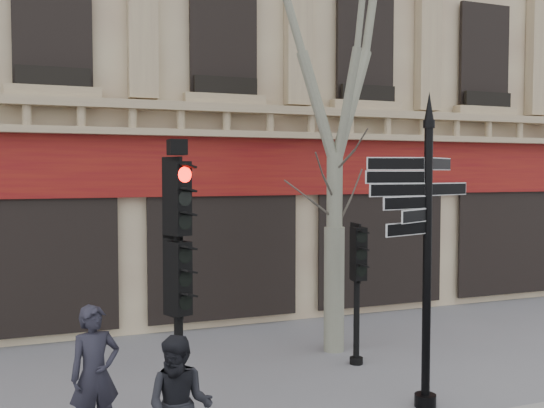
{
  "coord_description": "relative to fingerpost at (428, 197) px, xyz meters",
  "views": [
    {
      "loc": [
        -3.75,
        -7.97,
        3.47
      ],
      "look_at": [
        -0.49,
        0.6,
        2.99
      ],
      "focal_mm": 40.0,
      "sensor_mm": 36.0,
      "label": 1
    }
  ],
  "objects": [
    {
      "name": "ground",
      "position": [
        -1.5,
        0.55,
        -3.11
      ],
      "size": [
        80.0,
        80.0,
        0.0
      ],
      "primitive_type": "plane",
      "color": "slate",
      "rests_on": "ground"
    },
    {
      "name": "pedestrian_b",
      "position": [
        -3.84,
        -0.75,
        -2.3
      ],
      "size": [
        0.98,
        0.9,
        1.62
      ],
      "primitive_type": "imported",
      "rotation": [
        0.0,
        0.0,
        -0.45
      ],
      "color": "black",
      "rests_on": "ground"
    },
    {
      "name": "building",
      "position": [
        -1.5,
        13.03,
        5.88
      ],
      "size": [
        28.0,
        15.52,
        18.0
      ],
      "color": "tan",
      "rests_on": "ground"
    },
    {
      "name": "pedestrian_a",
      "position": [
        -4.67,
        0.48,
        -2.22
      ],
      "size": [
        0.73,
        0.57,
        1.78
      ],
      "primitive_type": "imported",
      "rotation": [
        0.0,
        0.0,
        0.24
      ],
      "color": "#21202B",
      "rests_on": "ground"
    },
    {
      "name": "fingerpost",
      "position": [
        0.0,
        0.0,
        0.0
      ],
      "size": [
        2.18,
        2.18,
        4.63
      ],
      "rotation": [
        0.0,
        0.0,
        0.13
      ],
      "color": "black",
      "rests_on": "ground"
    },
    {
      "name": "traffic_signal_secondary",
      "position": [
        0.01,
        2.13,
        -1.37
      ],
      "size": [
        0.45,
        0.34,
        2.49
      ],
      "rotation": [
        0.0,
        0.0,
        -0.11
      ],
      "color": "black",
      "rests_on": "ground"
    },
    {
      "name": "plane_tree",
      "position": [
        0.0,
        3.01,
        3.44
      ],
      "size": [
        3.51,
        3.51,
        9.33
      ],
      "color": "gray",
      "rests_on": "ground"
    },
    {
      "name": "traffic_signal_main",
      "position": [
        -3.58,
        0.49,
        -0.65
      ],
      "size": [
        0.51,
        0.44,
        3.9
      ],
      "rotation": [
        0.0,
        0.0,
        0.38
      ],
      "color": "black",
      "rests_on": "ground"
    }
  ]
}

